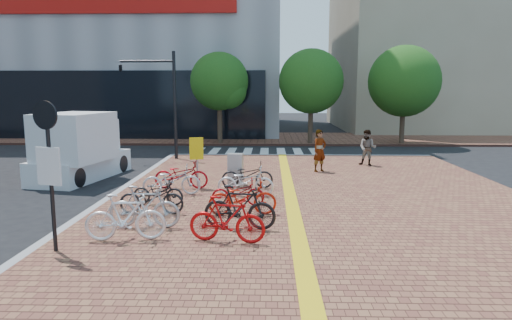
{
  "coord_description": "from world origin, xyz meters",
  "views": [
    {
      "loc": [
        1.3,
        -12.65,
        3.66
      ],
      "look_at": [
        0.84,
        2.61,
        1.3
      ],
      "focal_mm": 32.0,
      "sensor_mm": 36.0,
      "label": 1
    }
  ],
  "objects_px": {
    "bike_4": "(172,180)",
    "utility_box": "(236,169)",
    "bike_5": "(181,175)",
    "bike_11": "(247,175)",
    "traffic_light_pole": "(150,85)",
    "bike_2": "(151,198)",
    "bike_8": "(243,197)",
    "bike_0": "(125,217)",
    "box_truck": "(79,148)",
    "pedestrian_a": "(320,151)",
    "bike_6": "(227,219)",
    "pedestrian_b": "(368,148)",
    "bike_10": "(246,181)",
    "bike_1": "(144,207)",
    "bike_3": "(158,192)",
    "yellow_sign": "(197,153)",
    "notice_sign": "(49,158)",
    "bike_7": "(240,207)",
    "bike_9": "(238,192)"
  },
  "relations": [
    {
      "from": "bike_8",
      "to": "notice_sign",
      "type": "height_order",
      "value": "notice_sign"
    },
    {
      "from": "bike_11",
      "to": "bike_0",
      "type": "bearing_deg",
      "value": 155.23
    },
    {
      "from": "bike_4",
      "to": "bike_7",
      "type": "height_order",
      "value": "bike_7"
    },
    {
      "from": "bike_1",
      "to": "bike_6",
      "type": "relative_size",
      "value": 1.01
    },
    {
      "from": "bike_4",
      "to": "utility_box",
      "type": "xyz_separation_m",
      "value": [
        2.02,
        1.7,
        0.08
      ]
    },
    {
      "from": "bike_0",
      "to": "bike_9",
      "type": "height_order",
      "value": "bike_0"
    },
    {
      "from": "bike_6",
      "to": "pedestrian_b",
      "type": "height_order",
      "value": "pedestrian_b"
    },
    {
      "from": "bike_1",
      "to": "pedestrian_b",
      "type": "relative_size",
      "value": 1.1
    },
    {
      "from": "notice_sign",
      "to": "box_truck",
      "type": "bearing_deg",
      "value": 109.32
    },
    {
      "from": "pedestrian_b",
      "to": "bike_0",
      "type": "bearing_deg",
      "value": -99.67
    },
    {
      "from": "yellow_sign",
      "to": "bike_10",
      "type": "bearing_deg",
      "value": -34.19
    },
    {
      "from": "bike_0",
      "to": "utility_box",
      "type": "height_order",
      "value": "utility_box"
    },
    {
      "from": "bike_1",
      "to": "bike_3",
      "type": "relative_size",
      "value": 1.15
    },
    {
      "from": "traffic_light_pole",
      "to": "bike_6",
      "type": "bearing_deg",
      "value": -68.6
    },
    {
      "from": "bike_10",
      "to": "pedestrian_a",
      "type": "relative_size",
      "value": 1.03
    },
    {
      "from": "bike_10",
      "to": "bike_6",
      "type": "bearing_deg",
      "value": -178.6
    },
    {
      "from": "bike_6",
      "to": "bike_10",
      "type": "distance_m",
      "value": 4.7
    },
    {
      "from": "bike_4",
      "to": "pedestrian_a",
      "type": "height_order",
      "value": "pedestrian_a"
    },
    {
      "from": "bike_11",
      "to": "traffic_light_pole",
      "type": "relative_size",
      "value": 0.34
    },
    {
      "from": "bike_3",
      "to": "bike_6",
      "type": "bearing_deg",
      "value": -138.56
    },
    {
      "from": "bike_7",
      "to": "yellow_sign",
      "type": "xyz_separation_m",
      "value": [
        -1.84,
        4.87,
        0.7
      ]
    },
    {
      "from": "bike_8",
      "to": "bike_10",
      "type": "xyz_separation_m",
      "value": [
        -0.04,
        2.35,
        -0.01
      ]
    },
    {
      "from": "bike_8",
      "to": "utility_box",
      "type": "xyz_separation_m",
      "value": [
        -0.5,
        4.09,
        0.08
      ]
    },
    {
      "from": "bike_6",
      "to": "yellow_sign",
      "type": "distance_m",
      "value": 6.18
    },
    {
      "from": "bike_1",
      "to": "bike_4",
      "type": "xyz_separation_m",
      "value": [
        -0.09,
        3.69,
        -0.04
      ]
    },
    {
      "from": "pedestrian_b",
      "to": "pedestrian_a",
      "type": "bearing_deg",
      "value": -119.2
    },
    {
      "from": "bike_2",
      "to": "box_truck",
      "type": "height_order",
      "value": "box_truck"
    },
    {
      "from": "bike_6",
      "to": "utility_box",
      "type": "height_order",
      "value": "utility_box"
    },
    {
      "from": "bike_7",
      "to": "pedestrian_b",
      "type": "distance_m",
      "value": 11.3
    },
    {
      "from": "bike_0",
      "to": "box_truck",
      "type": "xyz_separation_m",
      "value": [
        -4.49,
        8.21,
        0.59
      ]
    },
    {
      "from": "pedestrian_a",
      "to": "pedestrian_b",
      "type": "relative_size",
      "value": 1.09
    },
    {
      "from": "bike_7",
      "to": "bike_10",
      "type": "bearing_deg",
      "value": 9.63
    },
    {
      "from": "bike_8",
      "to": "bike_11",
      "type": "bearing_deg",
      "value": -5.55
    },
    {
      "from": "pedestrian_b",
      "to": "bike_10",
      "type": "bearing_deg",
      "value": -104.13
    },
    {
      "from": "notice_sign",
      "to": "box_truck",
      "type": "distance_m",
      "value": 9.56
    },
    {
      "from": "bike_2",
      "to": "bike_8",
      "type": "bearing_deg",
      "value": -91.59
    },
    {
      "from": "bike_4",
      "to": "bike_10",
      "type": "xyz_separation_m",
      "value": [
        2.49,
        -0.04,
        -0.01
      ]
    },
    {
      "from": "bike_5",
      "to": "bike_6",
      "type": "relative_size",
      "value": 1.06
    },
    {
      "from": "bike_5",
      "to": "utility_box",
      "type": "height_order",
      "value": "utility_box"
    },
    {
      "from": "bike_7",
      "to": "utility_box",
      "type": "distance_m",
      "value": 5.41
    },
    {
      "from": "notice_sign",
      "to": "bike_11",
      "type": "bearing_deg",
      "value": 59.51
    },
    {
      "from": "bike_11",
      "to": "box_truck",
      "type": "relative_size",
      "value": 0.37
    },
    {
      "from": "bike_7",
      "to": "bike_9",
      "type": "distance_m",
      "value": 2.3
    },
    {
      "from": "notice_sign",
      "to": "box_truck",
      "type": "xyz_separation_m",
      "value": [
        -3.15,
        8.98,
        -0.93
      ]
    },
    {
      "from": "bike_5",
      "to": "yellow_sign",
      "type": "xyz_separation_m",
      "value": [
        0.56,
        0.15,
        0.76
      ]
    },
    {
      "from": "bike_6",
      "to": "yellow_sign",
      "type": "height_order",
      "value": "yellow_sign"
    },
    {
      "from": "notice_sign",
      "to": "box_truck",
      "type": "relative_size",
      "value": 0.65
    },
    {
      "from": "bike_10",
      "to": "utility_box",
      "type": "height_order",
      "value": "utility_box"
    },
    {
      "from": "bike_3",
      "to": "box_truck",
      "type": "distance_m",
      "value": 6.61
    },
    {
      "from": "bike_0",
      "to": "notice_sign",
      "type": "relative_size",
      "value": 0.57
    }
  ]
}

